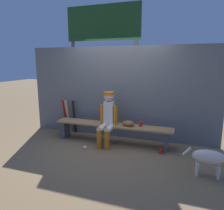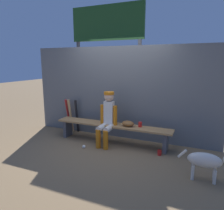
# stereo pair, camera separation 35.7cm
# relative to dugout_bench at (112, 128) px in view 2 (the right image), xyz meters

# --- Properties ---
(ground_plane) EXTENTS (30.00, 30.00, 0.00)m
(ground_plane) POSITION_rel_dugout_bench_xyz_m (0.00, 0.00, -0.36)
(ground_plane) COLOR brown
(chainlink_fence) EXTENTS (4.71, 0.03, 2.23)m
(chainlink_fence) POSITION_rel_dugout_bench_xyz_m (0.00, 0.47, 0.75)
(chainlink_fence) COLOR #595E63
(chainlink_fence) RESTS_ON ground_plane
(dugout_bench) EXTENTS (2.75, 0.36, 0.46)m
(dugout_bench) POSITION_rel_dugout_bench_xyz_m (0.00, 0.00, 0.00)
(dugout_bench) COLOR #AD7F4C
(dugout_bench) RESTS_ON ground_plane
(player_seated) EXTENTS (0.41, 0.55, 1.21)m
(player_seated) POSITION_rel_dugout_bench_xyz_m (-0.07, -0.11, 0.29)
(player_seated) COLOR silver
(player_seated) RESTS_ON ground_plane
(baseball_glove) EXTENTS (0.28, 0.20, 0.12)m
(baseball_glove) POSITION_rel_dugout_bench_xyz_m (0.39, 0.00, 0.15)
(baseball_glove) COLOR brown
(baseball_glove) RESTS_ON dugout_bench
(bat_aluminum_black) EXTENTS (0.08, 0.16, 0.88)m
(bat_aluminum_black) POSITION_rel_dugout_bench_xyz_m (-1.18, 0.37, 0.08)
(bat_aluminum_black) COLOR black
(bat_aluminum_black) RESTS_ON ground_plane
(bat_wood_tan) EXTENTS (0.10, 0.20, 0.90)m
(bat_wood_tan) POSITION_rel_dugout_bench_xyz_m (-1.33, 0.29, 0.09)
(bat_wood_tan) COLOR tan
(bat_wood_tan) RESTS_ON ground_plane
(bat_aluminum_red) EXTENTS (0.08, 0.27, 0.89)m
(bat_aluminum_red) POSITION_rel_dugout_bench_xyz_m (-1.47, 0.38, 0.08)
(bat_aluminum_red) COLOR #B22323
(bat_aluminum_red) RESTS_ON ground_plane
(baseball) EXTENTS (0.07, 0.07, 0.07)m
(baseball) POSITION_rel_dugout_bench_xyz_m (-0.44, -0.53, -0.32)
(baseball) COLOR white
(baseball) RESTS_ON ground_plane
(cup_on_ground) EXTENTS (0.08, 0.08, 0.11)m
(cup_on_ground) POSITION_rel_dugout_bench_xyz_m (1.15, -0.23, -0.31)
(cup_on_ground) COLOR red
(cup_on_ground) RESTS_ON ground_plane
(cup_on_bench) EXTENTS (0.08, 0.08, 0.11)m
(cup_on_bench) POSITION_rel_dugout_bench_xyz_m (0.65, 0.06, 0.15)
(cup_on_bench) COLOR red
(cup_on_bench) RESTS_ON dugout_bench
(scoreboard) EXTENTS (2.41, 0.27, 3.63)m
(scoreboard) POSITION_rel_dugout_bench_xyz_m (-0.66, 1.30, 2.21)
(scoreboard) COLOR #3F3F42
(scoreboard) RESTS_ON ground_plane
(dog) EXTENTS (0.84, 0.20, 0.49)m
(dog) POSITION_rel_dugout_bench_xyz_m (2.03, -0.87, -0.03)
(dog) COLOR beige
(dog) RESTS_ON ground_plane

